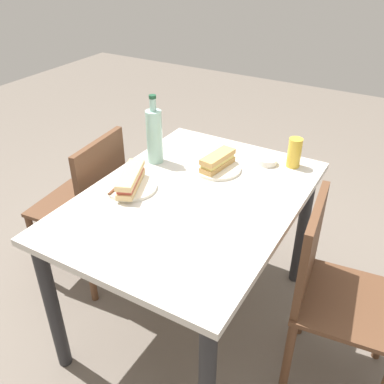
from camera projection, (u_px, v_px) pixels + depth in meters
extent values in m
plane|color=#6B6056|center=(192.00, 315.00, 2.19)|extent=(8.00, 8.00, 0.00)
cube|color=beige|center=(192.00, 199.00, 1.81)|extent=(1.18, 0.86, 0.03)
cylinder|color=#262628|center=(302.00, 229.00, 2.23)|extent=(0.06, 0.06, 0.70)
cylinder|color=#262628|center=(53.00, 308.00, 1.77)|extent=(0.06, 0.06, 0.70)
cylinder|color=#262628|center=(183.00, 192.00, 2.55)|extent=(0.06, 0.06, 0.70)
cube|color=brown|center=(77.00, 205.00, 2.25)|extent=(0.44, 0.44, 0.02)
cube|color=brown|center=(102.00, 178.00, 2.07)|extent=(0.38, 0.07, 0.40)
cylinder|color=brown|center=(77.00, 215.00, 2.58)|extent=(0.04, 0.04, 0.44)
cylinder|color=brown|center=(36.00, 249.00, 2.30)|extent=(0.04, 0.04, 0.44)
cylinder|color=brown|center=(128.00, 229.00, 2.45)|extent=(0.04, 0.04, 0.44)
cylinder|color=brown|center=(90.00, 268.00, 2.17)|extent=(0.04, 0.04, 0.44)
cube|color=brown|center=(350.00, 303.00, 1.66)|extent=(0.44, 0.44, 0.02)
cube|color=brown|center=(310.00, 249.00, 1.61)|extent=(0.38, 0.07, 0.40)
cylinder|color=brown|center=(287.00, 361.00, 1.70)|extent=(0.04, 0.04, 0.44)
cylinder|color=brown|center=(304.00, 300.00, 1.98)|extent=(0.04, 0.04, 0.44)
cylinder|color=silver|center=(217.00, 168.00, 1.99)|extent=(0.22, 0.22, 0.01)
cube|color=tan|center=(217.00, 165.00, 1.98)|extent=(0.21, 0.10, 0.02)
cube|color=#DBC66B|center=(218.00, 161.00, 1.97)|extent=(0.19, 0.09, 0.02)
cube|color=tan|center=(218.00, 157.00, 1.96)|extent=(0.21, 0.10, 0.02)
cube|color=silver|center=(212.00, 160.00, 2.04)|extent=(0.10, 0.02, 0.00)
cube|color=#59331E|center=(205.00, 168.00, 1.97)|extent=(0.08, 0.02, 0.01)
cylinder|color=silver|center=(131.00, 187.00, 1.85)|extent=(0.22, 0.22, 0.01)
cube|color=#DBB77A|center=(131.00, 183.00, 1.84)|extent=(0.26, 0.16, 0.02)
cube|color=#B74C3D|center=(131.00, 179.00, 1.82)|extent=(0.24, 0.15, 0.02)
cube|color=#DBB77A|center=(130.00, 175.00, 1.81)|extent=(0.26, 0.16, 0.02)
cube|color=silver|center=(125.00, 180.00, 1.88)|extent=(0.10, 0.02, 0.00)
cube|color=#59331E|center=(114.00, 190.00, 1.81)|extent=(0.08, 0.02, 0.01)
cylinder|color=#99C6B7|center=(154.00, 137.00, 2.00)|extent=(0.08, 0.08, 0.26)
cylinder|color=#99C6B7|center=(153.00, 105.00, 1.92)|extent=(0.03, 0.03, 0.06)
cylinder|color=#19472D|center=(152.00, 97.00, 1.90)|extent=(0.03, 0.03, 0.02)
cylinder|color=gold|center=(294.00, 153.00, 1.99)|extent=(0.07, 0.07, 0.14)
cylinder|color=silver|center=(268.00, 161.00, 2.04)|extent=(0.09, 0.09, 0.03)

